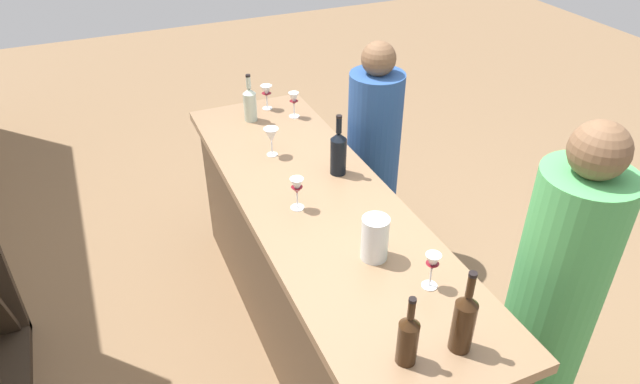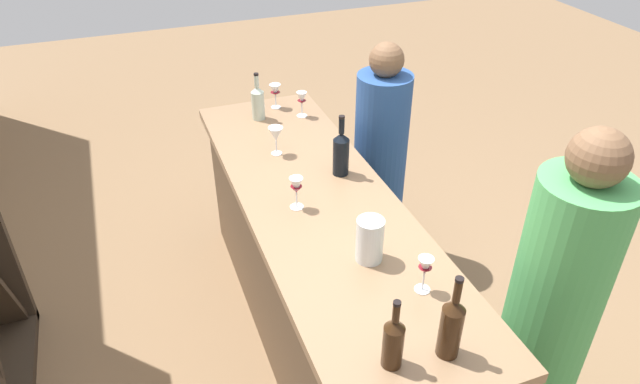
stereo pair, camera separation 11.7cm
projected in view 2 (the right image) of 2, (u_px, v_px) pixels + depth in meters
The scene contains 14 objects.
ground_plane at pixel (320, 338), 3.26m from camera, with size 12.00×12.00×0.00m, color #846647.
bar_counter at pixel (320, 275), 3.00m from camera, with size 2.43×0.72×0.95m.
wine_bottle_leftmost_amber_brown at pixel (451, 326), 1.89m from camera, with size 0.08×0.08×0.34m.
wine_bottle_second_left_amber_brown at pixel (393, 341), 1.87m from camera, with size 0.07×0.07×0.29m.
wine_bottle_center_near_black at pixel (341, 152), 2.87m from camera, with size 0.08×0.08×0.33m.
wine_bottle_second_right_clear_pale at pixel (258, 102), 3.41m from camera, with size 0.08×0.08×0.29m.
wine_glass_near_left at pixel (302, 99), 3.44m from camera, with size 0.06×0.06×0.16m.
wine_glass_near_center at pixel (425, 268), 2.16m from camera, with size 0.06×0.06×0.16m.
wine_glass_near_right at pixel (275, 91), 3.54m from camera, with size 0.07×0.07×0.15m.
wine_glass_far_left at pixel (276, 135), 3.05m from camera, with size 0.08×0.08×0.16m.
wine_glass_far_center at pixel (296, 187), 2.63m from camera, with size 0.07×0.07×0.16m.
water_pitcher at pixel (370, 240), 2.33m from camera, with size 0.11×0.11×0.20m.
person_left_guest at pixel (380, 164), 3.58m from camera, with size 0.37×0.37×1.45m.
person_center_guest at pixel (552, 308), 2.45m from camera, with size 0.45×0.45×1.59m.
Camera 2 is at (-2.11, 0.79, 2.50)m, focal length 32.08 mm.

